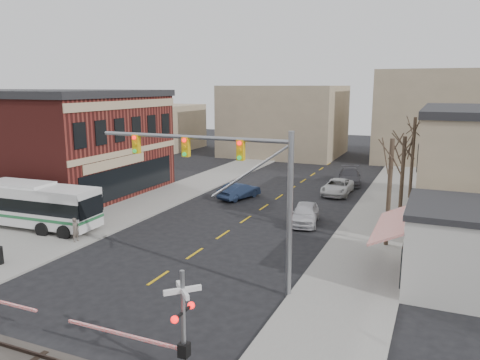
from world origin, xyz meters
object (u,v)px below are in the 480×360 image
Objects in this scene: traffic_signal_mast at (234,175)px; car_d at (350,176)px; car_b at (239,191)px; pedestrian_near at (76,230)px; transit_bus at (20,203)px; rr_crossing_east at (173,324)px; car_a at (305,213)px; pedestrian_far at (85,214)px; car_c at (337,187)px.

car_d is (0.73, 27.66, -4.97)m from traffic_signal_mast.
car_b is 16.08m from pedestrian_near.
rr_crossing_east is at bearing -29.42° from transit_bus.
car_a is 1.04× the size of car_b.
pedestrian_near is (-12.04, 1.93, -4.86)m from traffic_signal_mast.
traffic_signal_mast is (18.13, -3.16, 3.99)m from transit_bus.
pedestrian_far reaches higher than car_b.
car_b is (-7.54, 5.20, -0.05)m from car_a.
car_c is (7.76, 5.20, -0.02)m from car_b.
car_c is at bearing 45.88° from transit_bus.
traffic_signal_mast reaches higher than rr_crossing_east.
traffic_signal_mast is at bearing -83.93° from pedestrian_far.
car_b is 0.80× the size of car_d.
car_c is (0.23, 10.40, -0.07)m from car_a.
pedestrian_near is (-12.62, -20.53, 0.20)m from car_c.
traffic_signal_mast is at bearing -91.22° from car_c.
car_d reaches higher than car_c.
pedestrian_near is at bearing -121.33° from car_c.
car_b is (10.95, 14.09, -1.05)m from transit_bus.
car_c is 22.70m from pedestrian_far.
traffic_signal_mast reaches higher than pedestrian_far.
traffic_signal_mast is at bearing 130.20° from car_b.
pedestrian_near is at bearing 170.89° from traffic_signal_mast.
car_c is at bearing 91.09° from rr_crossing_east.
pedestrian_near reaches higher than car_d.
car_b is at bearing 112.61° from traffic_signal_mast.
car_d is (7.92, 10.40, 0.08)m from car_b.
car_d is 26.98m from pedestrian_far.
car_c is (0.57, 22.46, -5.06)m from traffic_signal_mast.
traffic_signal_mast is 19.36m from car_b.
car_c is 0.93× the size of car_d.
transit_bus is at bearing -137.80° from car_d.
car_d is (-0.41, 35.37, -1.17)m from rr_crossing_east.
pedestrian_near is (-12.77, -25.73, 0.11)m from car_d.
transit_bus is 2.42× the size of car_c.
traffic_signal_mast is at bearing -101.71° from car_d.
car_a is at bearing -91.00° from car_c.
car_b is (-8.33, 24.97, -1.25)m from rr_crossing_east.
rr_crossing_east is 3.45× the size of pedestrian_far.
rr_crossing_east is at bearing -126.25° from pedestrian_near.
rr_crossing_east is at bearing -104.24° from pedestrian_far.
car_d is at bearing 88.48° from traffic_signal_mast.
rr_crossing_east is 3.56× the size of pedestrian_near.
transit_bus reaches higher than car_c.
car_d is at bearing 90.67° from rr_crossing_east.
transit_bus is 4.64m from pedestrian_far.
car_a is 16.00m from pedestrian_near.
car_a is at bearing 92.31° from rr_crossing_east.
car_c is (18.71, 19.29, -1.07)m from transit_bus.
rr_crossing_east is 1.02× the size of car_d.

